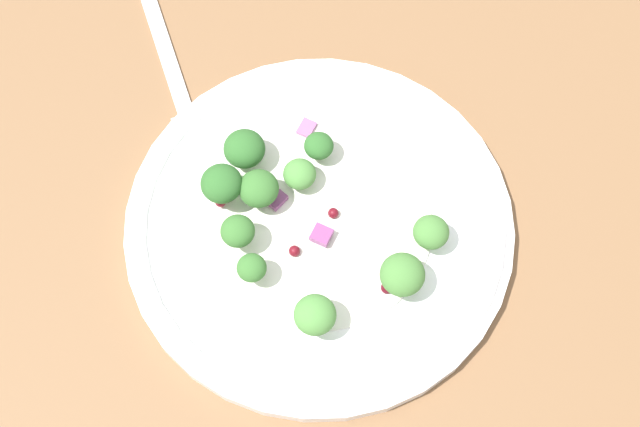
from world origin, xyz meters
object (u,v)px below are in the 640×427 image
object	(u,v)px
broccoli_floret_0	(315,315)
broccoli_floret_2	(238,231)
broccoli_floret_1	(252,268)
fork	(170,66)
plate	(320,224)

from	to	relation	value
broccoli_floret_0	broccoli_floret_2	distance (cm)	7.67
broccoli_floret_0	broccoli_floret_1	size ratio (longest dim) A/B	1.39
broccoli_floret_0	fork	xyz separation A→B (cm)	(21.94, 8.41, -2.97)
fork	plate	bearing A→B (deg)	-146.84
broccoli_floret_1	broccoli_floret_2	world-z (taller)	broccoli_floret_2
broccoli_floret_0	fork	bearing A→B (deg)	20.97
broccoli_floret_0	fork	distance (cm)	23.68
broccoli_floret_2	fork	size ratio (longest dim) A/B	0.13
plate	broccoli_floret_1	size ratio (longest dim) A/B	13.46
broccoli_floret_2	fork	xyz separation A→B (cm)	(15.63, 4.05, -3.07)
broccoli_floret_0	broccoli_floret_2	size ratio (longest dim) A/B	1.19
broccoli_floret_0	broccoli_floret_2	bearing A→B (deg)	34.62
plate	fork	xyz separation A→B (cm)	(14.74, 9.63, -0.61)
broccoli_floret_0	fork	world-z (taller)	broccoli_floret_0
plate	broccoli_floret_1	distance (cm)	6.47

